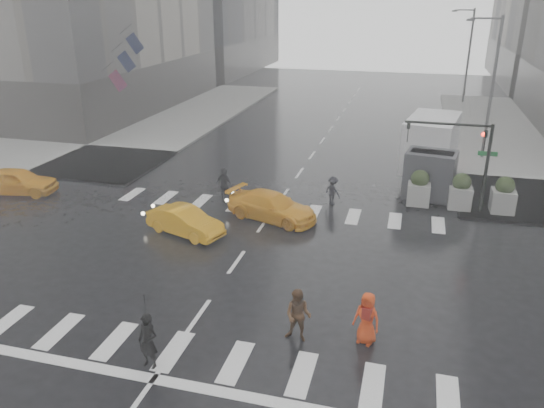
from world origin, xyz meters
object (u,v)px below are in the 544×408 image
(pedestrian_brown, at_px, (298,315))
(pedestrian_orange, at_px, (367,318))
(taxi_mid, at_px, (185,221))
(box_truck, at_px, (431,151))
(traffic_signal_pole, at_px, (467,149))
(taxi_front, at_px, (17,181))

(pedestrian_brown, height_order, pedestrian_orange, pedestrian_brown)
(taxi_mid, xyz_separation_m, box_truck, (10.59, 9.96, 1.34))
(taxi_mid, bearing_deg, pedestrian_brown, -115.31)
(pedestrian_orange, height_order, box_truck, box_truck)
(pedestrian_brown, distance_m, pedestrian_orange, 2.10)
(pedestrian_orange, distance_m, box_truck, 16.12)
(traffic_signal_pole, distance_m, box_truck, 4.42)
(taxi_front, bearing_deg, traffic_signal_pole, -91.77)
(pedestrian_brown, xyz_separation_m, box_truck, (3.97, 16.39, 1.08))
(taxi_mid, bearing_deg, pedestrian_orange, -105.83)
(traffic_signal_pole, xyz_separation_m, taxi_front, (-23.05, -3.50, -2.50))
(traffic_signal_pole, height_order, taxi_mid, traffic_signal_pole)
(pedestrian_brown, xyz_separation_m, taxi_front, (-17.57, 8.93, -0.16))
(pedestrian_brown, height_order, taxi_front, pedestrian_brown)
(pedestrian_brown, bearing_deg, taxi_mid, 141.36)
(traffic_signal_pole, xyz_separation_m, box_truck, (-1.51, 3.96, -1.26))
(pedestrian_orange, bearing_deg, box_truck, 101.31)
(pedestrian_brown, relative_size, pedestrian_orange, 1.02)
(taxi_front, relative_size, box_truck, 0.61)
(traffic_signal_pole, height_order, pedestrian_brown, traffic_signal_pole)
(pedestrian_brown, height_order, taxi_mid, pedestrian_brown)
(traffic_signal_pole, distance_m, pedestrian_orange, 12.71)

